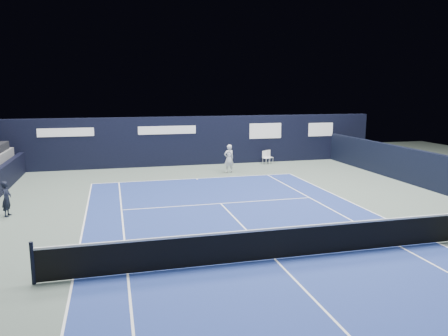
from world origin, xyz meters
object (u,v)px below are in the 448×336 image
object	(u,v)px
folding_chair_back_a	(268,154)
folding_chair_back_b	(265,157)
tennis_net	(275,242)
tennis_player	(229,159)

from	to	relation	value
folding_chair_back_a	folding_chair_back_b	size ratio (longest dim) A/B	1.01
tennis_net	tennis_player	xyz separation A→B (m)	(2.19, 13.19, 0.32)
folding_chair_back_a	folding_chair_back_b	bearing A→B (deg)	-159.20
folding_chair_back_a	tennis_player	xyz separation A→B (m)	(-3.37, -2.51, 0.24)
folding_chair_back_b	tennis_net	size ratio (longest dim) A/B	0.07
folding_chair_back_a	tennis_net	bearing A→B (deg)	-127.92
tennis_player	tennis_net	bearing A→B (deg)	-99.42
folding_chair_back_b	tennis_player	world-z (taller)	tennis_player
folding_chair_back_b	tennis_player	size ratio (longest dim) A/B	0.52
folding_chair_back_a	tennis_net	distance (m)	16.66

